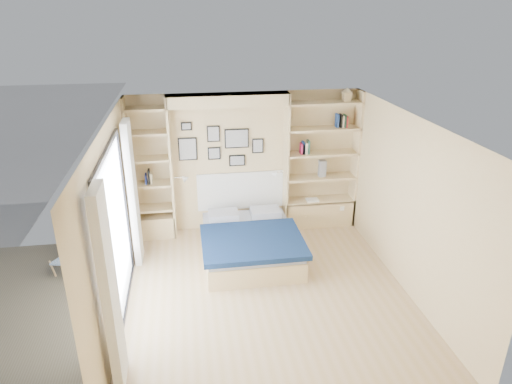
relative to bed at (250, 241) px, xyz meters
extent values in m
plane|color=tan|center=(0.09, -1.13, -0.26)|extent=(4.50, 4.50, 0.00)
plane|color=#CFB481|center=(0.09, 1.12, 0.99)|extent=(4.00, 0.00, 4.00)
plane|color=#CFB481|center=(0.09, -3.38, 0.99)|extent=(4.00, 0.00, 4.00)
plane|color=#CFB481|center=(-1.91, -1.13, 0.99)|extent=(0.00, 4.50, 4.50)
plane|color=#CFB481|center=(2.09, -1.13, 0.99)|extent=(0.00, 4.50, 4.50)
plane|color=white|center=(0.09, -1.13, 2.24)|extent=(4.50, 4.50, 0.00)
cube|color=#D9BE83|center=(-1.21, 0.94, 0.99)|extent=(0.04, 0.35, 2.50)
cube|color=#D9BE83|center=(0.79, 0.94, 0.99)|extent=(0.04, 0.35, 2.50)
cube|color=#D9BE83|center=(-0.21, 0.94, 2.14)|extent=(2.00, 0.35, 0.20)
cube|color=#D9BE83|center=(2.07, 0.94, 0.99)|extent=(0.04, 0.35, 2.50)
cube|color=#D9BE83|center=(-1.89, 0.94, 0.99)|extent=(0.04, 0.35, 2.50)
cube|color=#D9BE83|center=(1.44, 0.94, -0.01)|extent=(1.30, 0.35, 0.50)
cube|color=#D9BE83|center=(-1.56, 0.94, -0.06)|extent=(0.70, 0.35, 0.40)
cube|color=black|center=(-1.88, -1.13, 1.97)|extent=(0.04, 2.08, 0.06)
cube|color=black|center=(-1.88, -1.13, -0.23)|extent=(0.04, 2.08, 0.06)
cube|color=black|center=(-1.88, -2.15, 0.84)|extent=(0.04, 0.06, 2.20)
cube|color=black|center=(-1.88, -0.11, 0.84)|extent=(0.04, 0.06, 2.20)
cube|color=silver|center=(-1.89, -1.13, 0.86)|extent=(0.01, 2.00, 2.20)
cube|color=white|center=(-1.79, -2.43, 0.89)|extent=(0.10, 0.45, 2.30)
cube|color=white|center=(-1.79, 0.17, 0.89)|extent=(0.10, 0.45, 2.30)
cube|color=#D9BE83|center=(1.44, 0.94, 0.24)|extent=(1.30, 0.35, 0.04)
cube|color=#D9BE83|center=(1.44, 0.94, 0.69)|extent=(1.30, 0.35, 0.04)
cube|color=#D9BE83|center=(1.44, 0.94, 1.14)|extent=(1.30, 0.35, 0.04)
cube|color=#D9BE83|center=(1.44, 0.94, 1.59)|extent=(1.30, 0.35, 0.04)
cube|color=#D9BE83|center=(1.44, 0.94, 2.04)|extent=(1.30, 0.35, 0.04)
cube|color=#D9BE83|center=(-1.56, 0.94, 0.29)|extent=(0.70, 0.35, 0.04)
cube|color=#D9BE83|center=(-1.56, 0.94, 0.74)|extent=(0.70, 0.35, 0.04)
cube|color=#D9BE83|center=(-1.56, 0.94, 1.19)|extent=(0.70, 0.35, 0.04)
cube|color=#D9BE83|center=(-1.56, 0.94, 1.64)|extent=(0.70, 0.35, 0.04)
cube|color=#D9BE83|center=(-1.56, 0.94, 2.04)|extent=(0.70, 0.35, 0.04)
cube|color=#D9BE83|center=(0.00, -0.02, -0.10)|extent=(1.48, 1.84, 0.32)
cube|color=#A4A7B3|center=(0.00, -0.02, 0.11)|extent=(1.44, 1.80, 0.10)
cube|color=#0F2142|center=(0.00, -0.33, 0.18)|extent=(1.58, 1.29, 0.08)
cube|color=#A4A7B3|center=(-0.37, 0.60, 0.22)|extent=(0.51, 0.37, 0.12)
cube|color=#A4A7B3|center=(0.37, 0.60, 0.22)|extent=(0.51, 0.37, 0.12)
cube|color=white|center=(0.00, 1.09, 0.46)|extent=(1.58, 0.04, 0.70)
cube|color=black|center=(-0.91, 1.09, 1.29)|extent=(0.32, 0.02, 0.40)
cube|color=gray|center=(-0.91, 1.08, 1.29)|extent=(0.28, 0.01, 0.36)
cube|color=black|center=(-0.46, 1.09, 1.54)|extent=(0.22, 0.02, 0.28)
cube|color=gray|center=(-0.46, 1.08, 1.54)|extent=(0.18, 0.01, 0.24)
cube|color=black|center=(-0.46, 1.09, 1.19)|extent=(0.22, 0.02, 0.22)
cube|color=gray|center=(-0.46, 1.08, 1.19)|extent=(0.18, 0.01, 0.18)
cube|color=black|center=(-0.06, 1.09, 1.44)|extent=(0.42, 0.02, 0.34)
cube|color=gray|center=(-0.06, 1.08, 1.44)|extent=(0.38, 0.01, 0.30)
cube|color=black|center=(-0.06, 1.09, 1.04)|extent=(0.28, 0.02, 0.20)
cube|color=gray|center=(-0.06, 1.08, 1.04)|extent=(0.24, 0.01, 0.16)
cube|color=black|center=(0.31, 1.09, 1.29)|extent=(0.20, 0.02, 0.26)
cube|color=gray|center=(0.31, 1.08, 1.29)|extent=(0.16, 0.01, 0.22)
cube|color=black|center=(-0.91, 1.09, 1.69)|extent=(0.18, 0.02, 0.14)
cube|color=gray|center=(-0.91, 1.08, 1.69)|extent=(0.14, 0.01, 0.10)
cylinder|color=silver|center=(-1.07, 0.87, 0.86)|extent=(0.20, 0.02, 0.02)
cone|color=white|center=(-0.97, 0.87, 0.84)|extent=(0.13, 0.12, 0.15)
cylinder|color=silver|center=(0.65, 0.87, 0.86)|extent=(0.20, 0.02, 0.02)
cone|color=white|center=(0.55, 0.87, 0.84)|extent=(0.13, 0.12, 0.15)
cube|color=#B11D4A|center=(1.05, 0.94, 1.25)|extent=(0.02, 0.15, 0.18)
cube|color=navy|center=(1.09, 0.94, 1.26)|extent=(0.03, 0.15, 0.21)
cube|color=black|center=(1.09, 0.94, 1.25)|extent=(0.03, 0.15, 0.18)
cube|color=#BFB28C|center=(1.14, 0.94, 1.26)|extent=(0.04, 0.15, 0.20)
cube|color=#285541|center=(1.18, 0.94, 1.28)|extent=(0.03, 0.15, 0.24)
cube|color=navy|center=(1.68, 0.94, 1.73)|extent=(0.03, 0.15, 0.23)
cube|color=black|center=(1.74, 0.94, 1.72)|extent=(0.03, 0.15, 0.23)
cube|color=beige|center=(1.77, 0.94, 1.71)|extent=(0.04, 0.15, 0.20)
cube|color=#26593F|center=(1.81, 0.94, 1.72)|extent=(0.03, 0.15, 0.22)
cube|color=#A51E1E|center=(1.84, 0.94, 1.71)|extent=(0.03, 0.15, 0.20)
cube|color=navy|center=(-1.64, 0.94, 0.84)|extent=(0.02, 0.15, 0.17)
cube|color=black|center=(-1.59, 0.94, 0.88)|extent=(0.03, 0.15, 0.25)
cube|color=#BFB28C|center=(-1.55, 0.94, 0.85)|extent=(0.03, 0.15, 0.19)
cube|color=#D9BE83|center=(1.82, 0.94, 2.13)|extent=(0.13, 0.13, 0.15)
cone|color=#D9BE83|center=(1.82, 0.94, 2.25)|extent=(0.20, 0.20, 0.08)
cube|color=slate|center=(1.46, 0.94, 0.86)|extent=(0.12, 0.12, 0.30)
cube|color=white|center=(1.29, 0.89, 0.27)|extent=(0.22, 0.16, 0.03)
cylinder|color=tan|center=(-3.02, -0.23, -0.09)|extent=(0.06, 0.12, 0.34)
cylinder|color=tan|center=(-2.65, -0.32, -0.09)|extent=(0.06, 0.12, 0.34)
cylinder|color=tan|center=(-2.91, 0.23, 0.00)|extent=(0.10, 0.28, 0.57)
cylinder|color=tan|center=(-2.54, 0.14, 0.00)|extent=(0.10, 0.28, 0.57)
cube|color=#2A5EA5|center=(-2.79, -0.11, -0.02)|extent=(0.49, 0.56, 0.13)
cube|color=#2A5EA5|center=(-2.72, 0.21, 0.17)|extent=(0.43, 0.28, 0.46)
camera|label=1|loc=(-0.92, -6.51, 3.60)|focal=32.00mm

